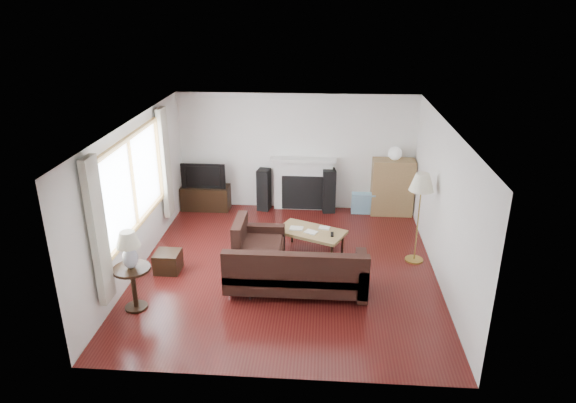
# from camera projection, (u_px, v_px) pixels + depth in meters

# --- Properties ---
(room) EXTENTS (5.10, 5.60, 2.54)m
(room) POSITION_uv_depth(u_px,v_px,m) (287.00, 200.00, 8.34)
(room) COLOR #4B1310
(room) RESTS_ON ground
(window) EXTENTS (0.12, 2.74, 1.54)m
(window) POSITION_uv_depth(u_px,v_px,m) (133.00, 183.00, 8.21)
(window) COLOR olive
(window) RESTS_ON room
(curtain_near) EXTENTS (0.10, 0.35, 2.10)m
(curtain_near) POSITION_uv_depth(u_px,v_px,m) (98.00, 232.00, 6.86)
(curtain_near) COLOR beige
(curtain_near) RESTS_ON room
(curtain_far) EXTENTS (0.10, 0.35, 2.10)m
(curtain_far) POSITION_uv_depth(u_px,v_px,m) (165.00, 163.00, 9.67)
(curtain_far) COLOR beige
(curtain_far) RESTS_ON room
(fireplace) EXTENTS (1.40, 0.26, 1.15)m
(fireplace) POSITION_uv_depth(u_px,v_px,m) (303.00, 184.00, 11.02)
(fireplace) COLOR white
(fireplace) RESTS_ON room
(tv_stand) EXTENTS (1.03, 0.46, 0.51)m
(tv_stand) POSITION_uv_depth(u_px,v_px,m) (206.00, 197.00, 11.15)
(tv_stand) COLOR black
(tv_stand) RESTS_ON ground
(television) EXTENTS (0.95, 0.12, 0.54)m
(television) POSITION_uv_depth(u_px,v_px,m) (204.00, 174.00, 10.95)
(television) COLOR black
(television) RESTS_ON tv_stand
(speaker_left) EXTENTS (0.30, 0.34, 0.91)m
(speaker_left) POSITION_uv_depth(u_px,v_px,m) (264.00, 190.00, 11.04)
(speaker_left) COLOR black
(speaker_left) RESTS_ON ground
(speaker_right) EXTENTS (0.30, 0.35, 0.94)m
(speaker_right) POSITION_uv_depth(u_px,v_px,m) (329.00, 191.00, 10.94)
(speaker_right) COLOR black
(speaker_right) RESTS_ON ground
(bookshelf) EXTENTS (0.87, 0.41, 1.20)m
(bookshelf) POSITION_uv_depth(u_px,v_px,m) (392.00, 187.00, 10.77)
(bookshelf) COLOR olive
(bookshelf) RESTS_ON ground
(globe_lamp) EXTENTS (0.28, 0.28, 0.28)m
(globe_lamp) POSITION_uv_depth(u_px,v_px,m) (395.00, 153.00, 10.49)
(globe_lamp) COLOR white
(globe_lamp) RESTS_ON bookshelf
(sectional_sofa) EXTENTS (2.38, 1.74, 0.77)m
(sectional_sofa) POSITION_uv_depth(u_px,v_px,m) (296.00, 269.00, 7.98)
(sectional_sofa) COLOR black
(sectional_sofa) RESTS_ON ground
(coffee_table) EXTENTS (1.33, 1.05, 0.46)m
(coffee_table) POSITION_uv_depth(u_px,v_px,m) (311.00, 242.00, 9.21)
(coffee_table) COLOR olive
(coffee_table) RESTS_ON ground
(footstool) EXTENTS (0.41, 0.41, 0.35)m
(footstool) POSITION_uv_depth(u_px,v_px,m) (168.00, 262.00, 8.64)
(footstool) COLOR black
(footstool) RESTS_ON ground
(floor_lamp) EXTENTS (0.46, 0.46, 1.62)m
(floor_lamp) POSITION_uv_depth(u_px,v_px,m) (418.00, 218.00, 8.74)
(floor_lamp) COLOR #A7883A
(floor_lamp) RESTS_ON ground
(side_table) EXTENTS (0.54, 0.54, 0.68)m
(side_table) POSITION_uv_depth(u_px,v_px,m) (134.00, 288.00, 7.55)
(side_table) COLOR black
(side_table) RESTS_ON ground
(table_lamp) EXTENTS (0.35, 0.35, 0.57)m
(table_lamp) POSITION_uv_depth(u_px,v_px,m) (129.00, 250.00, 7.31)
(table_lamp) COLOR silver
(table_lamp) RESTS_ON side_table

